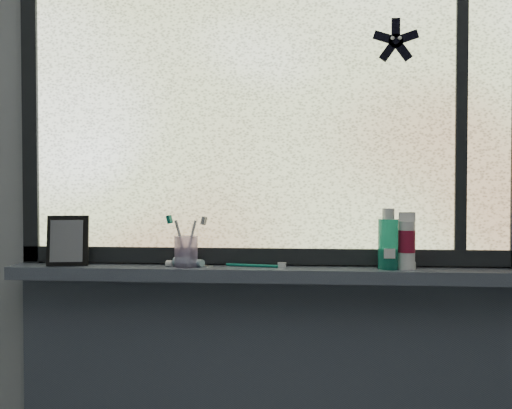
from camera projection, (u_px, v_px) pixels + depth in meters
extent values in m
cube|color=#9EA3A8|center=(267.00, 193.00, 1.84)|extent=(3.00, 0.01, 2.50)
cube|color=#484F60|center=(265.00, 274.00, 1.77)|extent=(1.62, 0.14, 0.04)
cube|color=silver|center=(267.00, 105.00, 1.81)|extent=(1.50, 0.01, 1.00)
cube|color=black|center=(267.00, 256.00, 1.82)|extent=(1.60, 0.03, 0.05)
cube|color=black|center=(31.00, 108.00, 1.87)|extent=(0.05, 0.03, 1.10)
cube|color=black|center=(461.00, 102.00, 1.75)|extent=(0.03, 0.03, 1.00)
cube|color=black|center=(68.00, 241.00, 1.80)|extent=(0.14, 0.09, 0.16)
cylinder|color=#B39DD0|center=(186.00, 252.00, 1.78)|extent=(0.09, 0.09, 0.10)
cylinder|color=#1C9176|center=(388.00, 239.00, 1.73)|extent=(0.07, 0.07, 0.15)
cylinder|color=silver|center=(407.00, 239.00, 1.73)|extent=(0.06, 0.06, 0.12)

